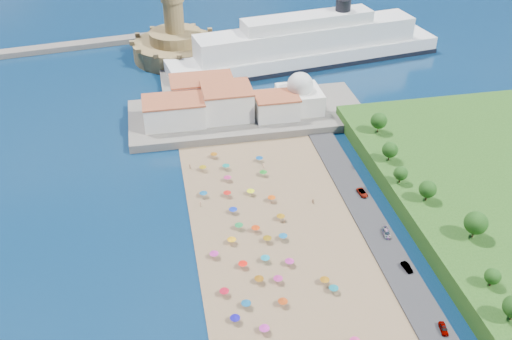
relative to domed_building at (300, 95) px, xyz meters
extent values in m
plane|color=#071938|center=(-30.00, -71.00, -8.97)|extent=(700.00, 700.00, 0.00)
cube|color=#59544C|center=(-20.00, 2.00, -7.47)|extent=(90.00, 36.00, 3.00)
cube|color=#59544C|center=(-42.00, 37.00, -7.77)|extent=(18.00, 70.00, 2.40)
cube|color=silver|center=(-48.00, -2.00, -1.47)|extent=(22.00, 14.00, 9.00)
cube|color=silver|center=(-28.00, 0.00, -0.47)|extent=(18.00, 16.00, 11.00)
cube|color=silver|center=(-10.00, -4.00, -1.97)|extent=(16.00, 12.00, 8.00)
cube|color=silver|center=(-36.00, 12.00, -0.97)|extent=(24.00, 14.00, 10.00)
cube|color=silver|center=(0.00, 0.00, -1.97)|extent=(16.00, 16.00, 8.00)
sphere|color=silver|center=(0.00, 0.00, 4.03)|extent=(10.00, 10.00, 10.00)
cylinder|color=silver|center=(0.00, 0.00, 7.83)|extent=(1.20, 1.20, 1.60)
cylinder|color=olive|center=(-42.00, 67.00, -4.97)|extent=(40.00, 40.00, 8.00)
cylinder|color=olive|center=(-42.00, 67.00, 1.53)|extent=(24.00, 24.00, 5.00)
cylinder|color=olive|center=(-42.00, 67.00, 11.03)|extent=(9.00, 9.00, 14.00)
cube|color=black|center=(16.00, 48.50, -7.93)|extent=(130.99, 39.34, 2.08)
cube|color=white|center=(16.00, 48.50, -5.12)|extent=(129.94, 38.79, 7.71)
cube|color=white|center=(16.00, 48.50, 3.88)|extent=(104.00, 31.37, 10.29)
cube|color=white|center=(16.00, 48.50, 11.60)|extent=(61.14, 21.26, 5.14)
cylinder|color=black|center=(32.93, 51.19, 16.74)|extent=(6.86, 6.86, 5.14)
cylinder|color=gray|center=(-34.99, -56.30, -7.72)|extent=(0.07, 0.07, 2.00)
cone|color=#0D29B1|center=(-34.99, -56.30, -6.82)|extent=(2.50, 2.50, 0.60)
cylinder|color=gray|center=(-35.04, -102.16, -7.72)|extent=(0.07, 0.07, 2.00)
cone|color=#B8279B|center=(-35.04, -102.16, -6.82)|extent=(2.50, 2.50, 0.60)
cylinder|color=gray|center=(-43.11, -74.54, -7.72)|extent=(0.07, 0.07, 2.00)
cone|color=#AD2588|center=(-43.11, -74.54, -6.82)|extent=(2.50, 2.50, 0.60)
cylinder|color=gray|center=(-35.43, -47.63, -7.72)|extent=(0.07, 0.07, 2.00)
cone|color=red|center=(-35.43, -47.63, -6.82)|extent=(2.50, 2.50, 0.60)
cylinder|color=gray|center=(-36.19, -79.88, -7.72)|extent=(0.07, 0.07, 2.00)
cone|color=#F6150A|center=(-36.19, -79.88, -6.82)|extent=(2.50, 2.50, 0.60)
cylinder|color=gray|center=(-28.29, -86.98, -7.72)|extent=(0.07, 0.07, 2.00)
cone|color=#A92476|center=(-28.29, -86.98, -6.82)|extent=(2.50, 2.50, 0.60)
cylinder|color=gray|center=(-37.56, -69.74, -7.72)|extent=(0.07, 0.07, 2.00)
cone|color=orange|center=(-37.56, -69.74, -6.82)|extent=(2.50, 2.50, 0.60)
cylinder|color=gray|center=(-33.54, -32.40, -7.72)|extent=(0.07, 0.07, 2.00)
cone|color=#0D7D70|center=(-33.54, -32.40, -6.82)|extent=(2.50, 2.50, 0.60)
cylinder|color=gray|center=(-23.88, -81.33, -7.72)|extent=(0.07, 0.07, 2.00)
cone|color=#AE2583|center=(-23.88, -81.33, -6.82)|extent=(2.50, 2.50, 0.60)
cylinder|color=gray|center=(-42.46, -88.70, -7.72)|extent=(0.07, 0.07, 2.00)
cone|color=#AF0E24|center=(-42.46, -88.70, -6.82)|extent=(2.50, 2.50, 0.60)
cylinder|color=gray|center=(-37.82, -93.72, -7.72)|extent=(0.07, 0.07, 2.00)
cone|color=#0D507F|center=(-37.82, -93.72, -6.82)|extent=(2.50, 2.50, 0.60)
cylinder|color=gray|center=(-16.71, -89.71, -7.72)|extent=(0.07, 0.07, 2.00)
cone|color=#945C0D|center=(-16.71, -89.71, -6.82)|extent=(2.50, 2.50, 0.60)
cylinder|color=gray|center=(-36.53, -24.46, -7.72)|extent=(0.07, 0.07, 2.00)
cone|color=#91520D|center=(-36.53, -24.46, -6.82)|extent=(2.50, 2.50, 0.60)
cylinder|color=gray|center=(-41.22, -97.82, -7.72)|extent=(0.07, 0.07, 2.00)
cone|color=#130B98|center=(-41.22, -97.82, -6.82)|extent=(2.50, 2.50, 0.60)
cylinder|color=gray|center=(-22.12, -38.57, -7.72)|extent=(0.07, 0.07, 2.00)
cone|color=#17821F|center=(-22.12, -38.57, -6.82)|extent=(2.50, 2.50, 0.60)
cylinder|color=gray|center=(-22.45, -52.73, -7.72)|extent=(0.07, 0.07, 2.00)
cone|color=#D74B09|center=(-22.45, -52.73, -6.82)|extent=(2.50, 2.50, 0.60)
cylinder|color=gray|center=(-27.69, -71.05, -7.72)|extent=(0.07, 0.07, 2.00)
cone|color=#7C5C0B|center=(-27.69, -71.05, -6.82)|extent=(2.50, 2.50, 0.60)
cone|color=#C82A77|center=(-15.59, -109.69, -6.82)|extent=(2.50, 2.50, 0.60)
cylinder|color=gray|center=(-34.52, -63.91, -7.72)|extent=(0.07, 0.07, 2.00)
cone|color=#157B37|center=(-34.52, -63.91, -6.82)|extent=(2.50, 2.50, 0.60)
cylinder|color=gray|center=(-41.19, -31.80, -7.72)|extent=(0.07, 0.07, 2.00)
cone|color=#90750D|center=(-41.19, -31.80, -6.82)|extent=(2.50, 2.50, 0.60)
cylinder|color=gray|center=(-33.06, -86.12, -7.72)|extent=(0.07, 0.07, 2.00)
cone|color=#814D0B|center=(-33.06, -86.12, -6.82)|extent=(2.50, 2.50, 0.60)
cylinder|color=gray|center=(-28.91, -94.85, -7.72)|extent=(0.07, 0.07, 2.00)
cone|color=#A8380D|center=(-28.91, -94.85, -6.82)|extent=(2.50, 2.50, 0.60)
cylinder|color=gray|center=(-21.79, -62.19, -7.72)|extent=(0.07, 0.07, 2.00)
cone|color=#9A670E|center=(-21.79, -62.19, -6.82)|extent=(2.50, 2.50, 0.60)
cylinder|color=gray|center=(-21.67, -29.89, -7.72)|extent=(0.07, 0.07, 2.00)
cone|color=#0A488E|center=(-21.67, -29.89, -6.82)|extent=(2.50, 2.50, 0.60)
cylinder|color=gray|center=(-34.07, -39.34, -7.72)|extent=(0.07, 0.07, 2.00)
cone|color=#AE2565|center=(-34.07, -39.34, -6.82)|extent=(2.50, 2.50, 0.60)
cylinder|color=gray|center=(-30.05, -66.03, -7.72)|extent=(0.07, 0.07, 2.00)
cone|color=red|center=(-30.05, -66.03, -6.82)|extent=(2.50, 2.50, 0.60)
cylinder|color=gray|center=(-42.70, -46.40, -7.72)|extent=(0.07, 0.07, 2.00)
cone|color=#0E5286|center=(-42.70, -46.40, -6.82)|extent=(2.50, 2.50, 0.60)
cylinder|color=gray|center=(-15.34, -92.97, -7.72)|extent=(0.07, 0.07, 2.00)
cone|color=#0D6C7D|center=(-15.34, -92.97, -6.82)|extent=(2.50, 2.50, 0.60)
cylinder|color=gray|center=(-28.14, -48.16, -7.72)|extent=(0.07, 0.07, 2.00)
cone|color=#E9F70D|center=(-28.14, -48.16, -6.82)|extent=(2.50, 2.50, 0.60)
cylinder|color=gray|center=(-29.90, -78.82, -7.72)|extent=(0.07, 0.07, 2.00)
cone|color=teal|center=(-29.90, -78.82, -6.82)|extent=(2.50, 2.50, 0.60)
cylinder|color=gray|center=(-23.16, -70.94, -7.72)|extent=(0.07, 0.07, 2.00)
cone|color=#105E93|center=(-23.16, -70.94, -6.82)|extent=(2.50, 2.50, 0.60)
imported|color=tan|center=(-45.24, -29.62, -7.78)|extent=(0.59, 1.15, 1.88)
imported|color=tan|center=(-44.09, -50.95, -7.84)|extent=(0.84, 1.24, 1.77)
imported|color=tan|center=(-21.08, -63.64, -7.92)|extent=(0.51, 0.66, 1.61)
imported|color=tan|center=(-10.23, -56.04, -7.88)|extent=(1.13, 1.62, 1.69)
imported|color=tan|center=(-21.10, -33.87, -7.84)|extent=(1.08, 1.32, 1.78)
imported|color=gray|center=(6.00, -74.91, -7.57)|extent=(2.62, 5.07, 1.40)
imported|color=gray|center=(6.00, -109.96, -7.59)|extent=(2.28, 4.25, 1.37)
imported|color=gray|center=(6.00, -55.06, -7.60)|extent=(2.68, 5.02, 1.34)
imported|color=gray|center=(6.00, -89.01, -7.59)|extent=(2.02, 4.31, 1.37)
cylinder|color=#382314|center=(19.31, -113.97, -1.51)|extent=(0.50, 0.50, 2.93)
cylinder|color=#382314|center=(20.41, -103.33, -1.87)|extent=(0.50, 0.50, 2.22)
sphere|color=#14380F|center=(20.41, -103.33, 0.13)|extent=(3.99, 3.99, 3.99)
cylinder|color=#382314|center=(25.25, -86.00, -1.23)|extent=(0.50, 0.50, 3.49)
sphere|color=#14380F|center=(25.25, -86.00, 1.91)|extent=(6.28, 6.28, 6.28)
cylinder|color=#382314|center=(20.15, -68.20, -1.54)|extent=(0.50, 0.50, 2.86)
sphere|color=#14380F|center=(20.15, -68.20, 1.03)|extent=(5.15, 5.15, 5.15)
cylinder|color=#382314|center=(16.21, -58.17, -1.77)|extent=(0.50, 0.50, 2.41)
sphere|color=#14380F|center=(16.21, -58.17, 0.40)|extent=(4.34, 4.34, 4.34)
cylinder|color=#382314|center=(17.78, -45.76, -1.54)|extent=(0.50, 0.50, 2.88)
sphere|color=#14380F|center=(17.78, -45.76, 1.05)|extent=(5.18, 5.18, 5.18)
cylinder|color=#382314|center=(21.00, -27.65, -1.37)|extent=(0.50, 0.50, 3.20)
sphere|color=#14380F|center=(21.00, -27.65, 1.51)|extent=(5.76, 5.76, 5.76)
camera|label=1|loc=(-54.18, -189.59, 96.77)|focal=40.00mm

